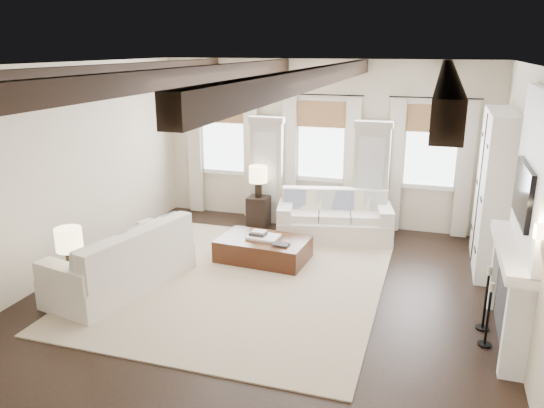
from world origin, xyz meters
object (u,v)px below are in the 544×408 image
(side_table_front, at_px, (75,289))
(sofa_left, at_px, (125,264))
(side_table_back, at_px, (259,211))
(sofa_back, at_px, (334,219))
(ottoman, at_px, (263,249))

(side_table_front, bearing_deg, sofa_left, 64.15)
(sofa_left, relative_size, side_table_front, 4.43)
(side_table_back, bearing_deg, sofa_left, -105.93)
(side_table_back, bearing_deg, sofa_back, -8.13)
(sofa_back, distance_m, ottoman, 1.70)
(sofa_left, relative_size, side_table_back, 3.97)
(sofa_back, relative_size, sofa_left, 0.93)
(ottoman, xyz_separation_m, side_table_back, (-0.65, 1.65, 0.11))
(ottoman, distance_m, side_table_back, 1.78)
(sofa_back, bearing_deg, sofa_left, -129.24)
(sofa_left, height_order, ottoman, sofa_left)
(sofa_back, bearing_deg, side_table_front, -127.01)
(sofa_left, distance_m, ottoman, 2.27)
(sofa_back, xyz_separation_m, ottoman, (-0.90, -1.43, -0.17))
(sofa_back, bearing_deg, ottoman, -122.27)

